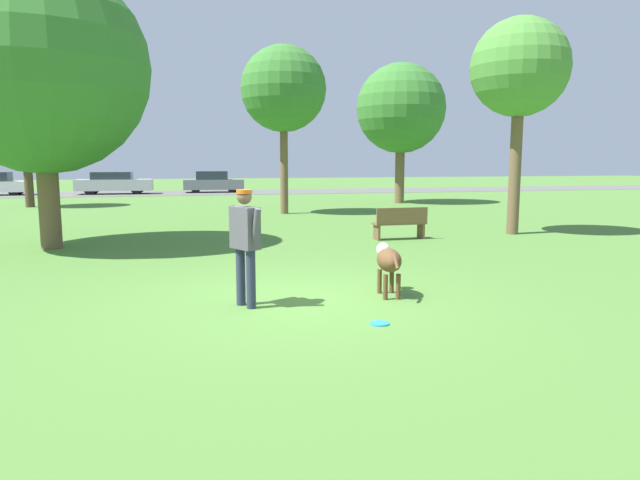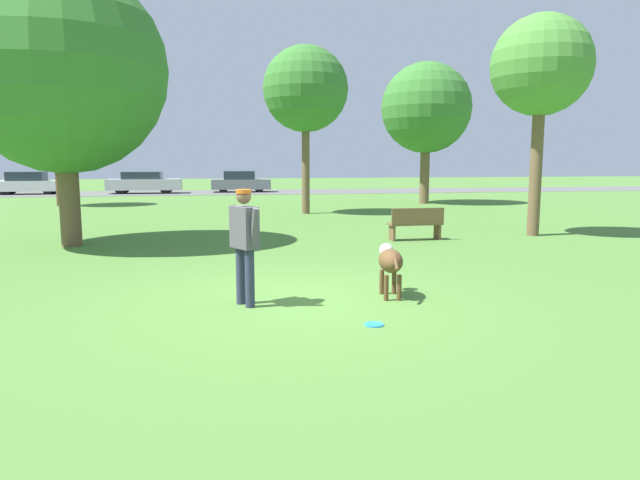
% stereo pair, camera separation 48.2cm
% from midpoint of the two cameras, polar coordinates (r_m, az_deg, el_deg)
% --- Properties ---
extents(ground_plane, '(120.00, 120.00, 0.00)m').
position_cam_midpoint_polar(ground_plane, '(8.35, -4.68, -6.15)').
color(ground_plane, '#4C7A33').
extents(far_road_strip, '(120.00, 6.00, 0.01)m').
position_cam_midpoint_polar(far_road_strip, '(37.58, -12.02, 4.65)').
color(far_road_strip, '#5B5B59').
rests_on(far_road_strip, ground_plane).
extents(person, '(0.42, 0.67, 1.64)m').
position_cam_midpoint_polar(person, '(7.96, -9.23, 0.22)').
color(person, '#2D334C').
rests_on(person, ground_plane).
extents(dog, '(0.44, 1.08, 0.76)m').
position_cam_midpoint_polar(dog, '(8.62, 5.26, -2.10)').
color(dog, brown).
rests_on(dog, ground_plane).
extents(frisbee, '(0.24, 0.24, 0.02)m').
position_cam_midpoint_polar(frisbee, '(7.21, 4.06, -8.35)').
color(frisbee, '#268CE5').
rests_on(frisbee, ground_plane).
extents(tree_mid_center, '(3.24, 3.24, 6.35)m').
position_cam_midpoint_polar(tree_mid_center, '(22.26, -4.32, 14.79)').
color(tree_mid_center, brown).
rests_on(tree_mid_center, ground_plane).
extents(tree_far_right, '(4.24, 4.24, 6.63)m').
position_cam_midpoint_polar(tree_far_right, '(28.02, 7.60, 12.88)').
color(tree_far_right, brown).
rests_on(tree_far_right, ground_plane).
extents(tree_far_left, '(2.96, 2.96, 5.32)m').
position_cam_midpoint_polar(tree_far_left, '(28.45, -27.91, 10.59)').
color(tree_far_left, '#4C3826').
rests_on(tree_far_left, ground_plane).
extents(tree_near_left, '(4.82, 4.82, 6.54)m').
position_cam_midpoint_polar(tree_near_left, '(14.89, -27.05, 15.14)').
color(tree_near_left, brown).
rests_on(tree_near_left, ground_plane).
extents(tree_near_right, '(2.64, 2.64, 5.85)m').
position_cam_midpoint_polar(tree_near_right, '(16.83, 18.55, 15.89)').
color(tree_near_right, brown).
rests_on(tree_near_right, ground_plane).
extents(parked_car_silver, '(4.53, 1.83, 1.36)m').
position_cam_midpoint_polar(parked_car_silver, '(37.51, -20.25, 5.37)').
color(parked_car_silver, '#B7B7BC').
rests_on(parked_car_silver, ground_plane).
extents(parked_car_grey, '(3.89, 1.88, 1.38)m').
position_cam_midpoint_polar(parked_car_grey, '(37.87, -10.99, 5.70)').
color(parked_car_grey, slate).
rests_on(parked_car_grey, ground_plane).
extents(park_bench, '(1.41, 0.44, 0.84)m').
position_cam_midpoint_polar(park_bench, '(14.88, 7.12, 1.77)').
color(park_bench, brown).
rests_on(park_bench, ground_plane).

